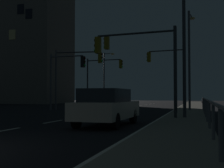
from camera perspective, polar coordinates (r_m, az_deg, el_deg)
ground_plane at (r=23.48m, az=-1.50°, el=-5.26°), size 112.00×112.00×0.00m
sidewalk_right at (r=22.46m, az=13.90°, el=-5.16°), size 2.35×77.00×0.14m
lane_markings_center at (r=26.84m, az=0.70°, el=-4.85°), size 0.14×50.00×0.01m
lane_edge_line at (r=27.52m, az=11.22°, el=-4.74°), size 0.14×53.00×0.01m
car at (r=13.26m, az=-1.00°, el=-4.14°), size 1.99×4.47×1.57m
traffic_light_overhead_east at (r=17.17m, az=4.37°, el=5.58°), size 4.72×0.69×4.82m
traffic_light_far_center at (r=35.16m, az=-1.77°, el=2.18°), size 4.38×0.65×5.54m
traffic_light_mid_left at (r=21.46m, az=5.72°, el=5.74°), size 5.23×0.80×5.70m
traffic_light_near_right at (r=27.06m, az=-8.44°, el=2.49°), size 3.40×0.45×4.92m
traffic_light_mid_right at (r=29.45m, az=10.23°, el=3.32°), size 3.65×0.75×5.60m
traffic_light_near_left at (r=27.77m, az=-6.62°, el=3.12°), size 4.36×0.67×5.38m
street_lamp_across_street at (r=17.10m, az=13.10°, el=10.74°), size 0.56×1.52×8.42m
street_lamp_mid_block at (r=44.50m, az=-1.19°, el=1.94°), size 1.74×0.54×7.43m
street_lamp_corner at (r=25.83m, az=14.08°, el=5.85°), size 0.57×1.78×7.92m
barrier_fence at (r=15.59m, az=16.94°, el=-3.55°), size 0.09×25.42×0.98m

